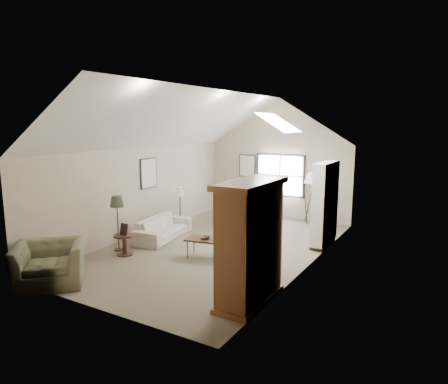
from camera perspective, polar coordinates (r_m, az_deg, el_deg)
The scene contains 18 objects.
room_shell at distance 9.95m, azimuth -1.19°, elevation 9.97°, with size 5.01×8.01×4.00m.
window at distance 13.55m, azimuth 8.02°, elevation 2.39°, with size 1.72×0.08×1.42m, color black.
skylight at distance 10.15m, azimuth 7.90°, elevation 9.95°, with size 0.80×1.20×0.52m, color white, non-canonical shape.
wall_art at distance 12.68m, azimuth -3.81°, elevation 3.22°, with size 1.97×3.71×0.88m.
armoire at distance 7.10m, azimuth 3.75°, elevation -7.26°, with size 0.60×1.50×2.20m, color brown.
tv_alcove at distance 10.67m, azimuth 14.25°, elevation -1.46°, with size 0.32×1.30×2.10m, color white.
media_console at distance 10.87m, azimuth 13.96°, elevation -5.85°, with size 0.34×1.18×0.60m, color #382316.
tv_panel at distance 10.72m, azimuth 14.10°, elevation -2.66°, with size 0.05×0.90×0.55m, color black.
sofa at distance 11.27m, azimuth -8.69°, elevation -5.10°, with size 2.05×0.80×0.60m, color beige.
armchair_near at distance 8.78m, azimuth -23.63°, elevation -9.38°, with size 1.29×1.13×0.84m, color #6E704E.
armchair_far at distance 12.74m, azimuth 1.73°, elevation -2.50°, with size 0.99×1.02×0.93m, color #5D5D41.
coffee_table at distance 9.62m, azimuth -2.63°, elevation -8.03°, with size 0.92×0.51×0.47m, color #3C2918.
bowl at distance 9.54m, azimuth -2.65°, elevation -6.53°, with size 0.22×0.22×0.05m, color #3C2618.
side_table at distance 10.08m, azimuth -14.01°, elevation -7.35°, with size 0.51×0.51×0.51m, color #331D15.
side_chair at distance 12.97m, azimuth 13.65°, elevation -2.31°, with size 0.40×0.40×1.04m, color brown.
tripod_lamp at distance 13.01m, azimuth 12.30°, elevation -0.79°, with size 0.49×0.49×1.67m, color silver, non-canonical shape.
dark_lamp at distance 10.37m, azimuth -14.93°, elevation -4.28°, with size 0.34×0.34×1.43m, color black, non-canonical shape.
tan_lamp at distance 12.29m, azimuth -6.30°, elevation -2.15°, with size 0.26×0.26×1.28m, color tan, non-canonical shape.
Camera 1 is at (5.21, -8.47, 3.19)m, focal length 32.00 mm.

